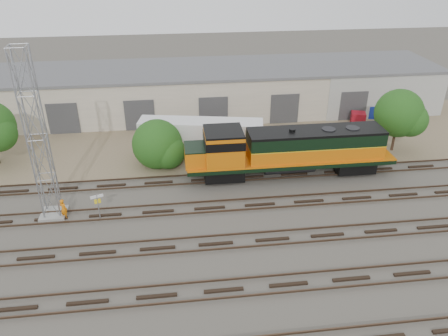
{
  "coord_description": "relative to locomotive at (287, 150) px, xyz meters",
  "views": [
    {
      "loc": [
        -2.4,
        -26.98,
        19.01
      ],
      "look_at": [
        1.44,
        4.0,
        2.2
      ],
      "focal_mm": 35.0,
      "sensor_mm": 36.0,
      "label": 1
    }
  ],
  "objects": [
    {
      "name": "worker",
      "position": [
        -18.16,
        -4.41,
        -1.66
      ],
      "size": [
        0.73,
        0.66,
        1.67
      ],
      "primitive_type": "imported",
      "rotation": [
        0.0,
        0.0,
        2.6
      ],
      "color": "orange",
      "rests_on": "ground"
    },
    {
      "name": "locomotive",
      "position": [
        0.0,
        0.0,
        0.0
      ],
      "size": [
        18.2,
        3.19,
        4.37
      ],
      "color": "black",
      "rests_on": "tracks"
    },
    {
      "name": "tracks",
      "position": [
        -7.19,
        -9.0,
        -2.42
      ],
      "size": [
        80.0,
        20.4,
        0.28
      ],
      "color": "black",
      "rests_on": "ground"
    },
    {
      "name": "dirt_strip",
      "position": [
        -7.19,
        9.0,
        -2.48
      ],
      "size": [
        80.0,
        16.0,
        0.02
      ],
      "primitive_type": "cube",
      "color": "#726047",
      "rests_on": "ground"
    },
    {
      "name": "tree_east",
      "position": [
        12.02,
        3.56,
        1.3
      ],
      "size": [
        4.83,
        4.6,
        6.21
      ],
      "color": "#382619",
      "rests_on": "ground"
    },
    {
      "name": "dumpster_blue",
      "position": [
        13.8,
        12.46,
        -1.74
      ],
      "size": [
        1.87,
        1.79,
        1.5
      ],
      "primitive_type": "cube",
      "rotation": [
        0.0,
        0.0,
        -0.2
      ],
      "color": "#162D9B",
      "rests_on": "ground"
    },
    {
      "name": "semi_trailer",
      "position": [
        -6.81,
        4.93,
        -0.24
      ],
      "size": [
        11.87,
        4.49,
        3.58
      ],
      "rotation": [
        0.0,
        0.0,
        -0.19
      ],
      "color": "silver",
      "rests_on": "ground"
    },
    {
      "name": "tree_mid",
      "position": [
        -10.96,
        3.46,
        -0.59
      ],
      "size": [
        4.82,
        4.59,
        4.59
      ],
      "color": "#382619",
      "rests_on": "ground"
    },
    {
      "name": "dumpster_red",
      "position": [
        10.99,
        10.56,
        -1.79
      ],
      "size": [
        1.83,
        1.77,
        1.4
      ],
      "primitive_type": "cube",
      "rotation": [
        0.0,
        0.0,
        -0.29
      ],
      "color": "maroon",
      "rests_on": "ground"
    },
    {
      "name": "warehouse",
      "position": [
        -7.14,
        16.98,
        0.16
      ],
      "size": [
        58.4,
        10.4,
        5.3
      ],
      "color": "beige",
      "rests_on": "ground"
    },
    {
      "name": "ground",
      "position": [
        -7.19,
        -6.0,
        -2.49
      ],
      "size": [
        140.0,
        140.0,
        0.0
      ],
      "primitive_type": "plane",
      "color": "#47423A",
      "rests_on": "ground"
    },
    {
      "name": "signal_tower",
      "position": [
        -19.11,
        -3.81,
        3.75
      ],
      "size": [
        1.89,
        1.89,
        12.79
      ],
      "rotation": [
        0.0,
        0.0,
        0.07
      ],
      "color": "gray",
      "rests_on": "ground"
    },
    {
      "name": "sign_post",
      "position": [
        -15.47,
        -5.06,
        -0.9
      ],
      "size": [
        0.89,
        0.34,
        2.28
      ],
      "color": "gray",
      "rests_on": "ground"
    }
  ]
}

